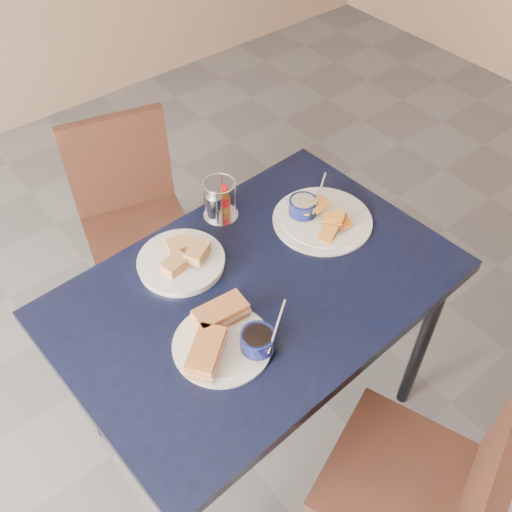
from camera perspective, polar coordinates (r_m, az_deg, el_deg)
ground at (r=2.16m, az=-0.92°, el=-19.68°), size 6.00×6.00×0.00m
dining_table at (r=1.67m, az=0.05°, el=-4.63°), size 1.15×0.80×0.75m
chair_near at (r=1.65m, az=16.91°, el=-21.60°), size 0.52×0.51×0.86m
chair_far at (r=2.30m, az=-12.81°, el=4.60°), size 0.48×0.47×0.84m
sandwich_plate at (r=1.47m, az=-3.10°, el=-8.13°), size 0.30×0.26×0.12m
plantain_plate at (r=1.80m, az=6.09°, el=4.07°), size 0.31×0.31×0.12m
bread_basket at (r=1.66m, az=-7.41°, el=-0.45°), size 0.25×0.25×0.07m
condiment_caddy at (r=1.78m, az=-3.76°, el=5.34°), size 0.11×0.11×0.14m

